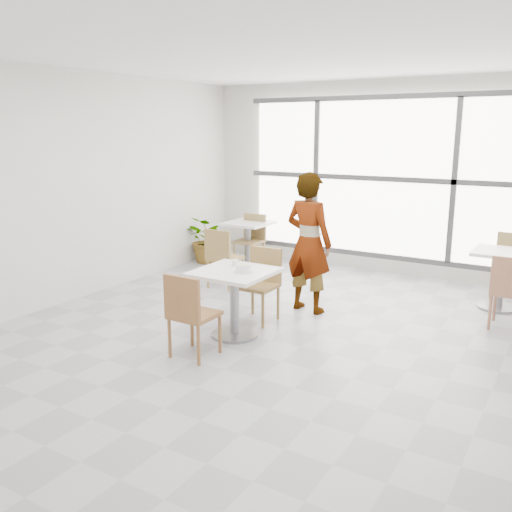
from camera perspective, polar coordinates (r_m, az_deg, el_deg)
The scene contains 18 objects.
floor at distance 6.00m, azimuth 1.51°, elevation -8.79°, with size 7.00×7.00×0.00m, color #9E9EA5.
ceiling at distance 5.62m, azimuth 1.70°, elevation 20.90°, with size 7.00×7.00×0.00m, color white.
wall_back at distance 8.81m, azimuth 13.10°, elevation 7.94°, with size 6.00×6.00×0.00m, color silver.
wall_left at distance 7.56m, azimuth -18.69°, elevation 6.80°, with size 7.00×7.00×0.00m, color silver.
window at distance 8.75m, azimuth 12.96°, elevation 7.91°, with size 4.60×0.07×2.52m.
main_table at distance 5.96m, azimuth -2.28°, elevation -3.63°, with size 0.80×0.80×0.75m.
chair_near at distance 5.42m, azimuth -7.02°, elevation -5.68°, with size 0.42×0.42×0.87m.
chair_far at distance 6.49m, azimuth 0.54°, elevation -2.43°, with size 0.42×0.42×0.87m.
oatmeal_bowl at distance 5.81m, azimuth -1.37°, elevation -1.28°, with size 0.21×0.21×0.09m.
coffee_cup at distance 6.08m, azimuth -2.16°, elevation -0.76°, with size 0.16×0.13×0.07m.
person at distance 6.75m, azimuth 5.54°, elevation 1.38°, with size 0.64×0.42×1.75m, color black.
bg_table_left at distance 9.07m, azimuth -0.83°, elevation 1.93°, with size 0.70×0.70×0.75m.
bg_table_right at distance 7.57m, azimuth 24.31°, elevation -1.47°, with size 0.70×0.70×0.75m.
bg_chair_left_near at distance 7.78m, azimuth -3.59°, elevation 0.15°, with size 0.42×0.42×0.87m.
bg_chair_left_far at distance 9.10m, azimuth -0.48°, elevation 2.06°, with size 0.42×0.42×0.87m.
bg_chair_right_near at distance 6.77m, azimuth 25.14°, elevation -3.04°, with size 0.42×0.42×0.87m.
bg_chair_right_far at distance 8.15m, azimuth 25.13°, elevation -0.48°, with size 0.42×0.42×0.87m.
plant_left at distance 9.36m, azimuth -5.05°, elevation 1.73°, with size 0.73×0.63×0.81m, color #337035.
Camera 1 is at (2.76, -4.84, 2.23)m, focal length 38.20 mm.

